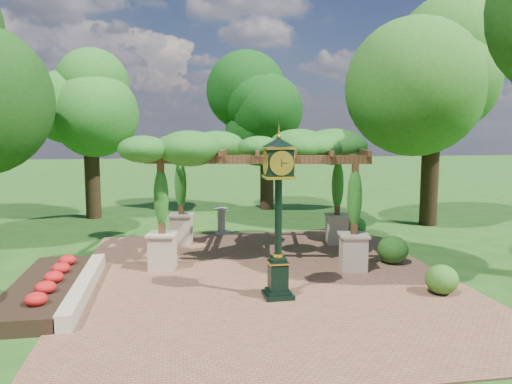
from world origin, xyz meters
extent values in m
plane|color=#1E4714|center=(0.00, 0.00, 0.00)|extent=(120.00, 120.00, 0.00)
cube|color=brown|center=(0.00, 1.00, 0.02)|extent=(10.00, 12.00, 0.04)
cube|color=#C6B793|center=(-4.60, 0.50, 0.20)|extent=(0.35, 5.00, 0.40)
cube|color=red|center=(-5.50, 0.50, 0.18)|extent=(1.50, 5.00, 0.36)
cube|color=black|center=(0.02, -0.55, 0.09)|extent=(0.69, 0.69, 0.10)
cube|color=black|center=(0.02, -0.55, 0.55)|extent=(0.43, 0.43, 0.77)
cube|color=gold|center=(0.02, -0.55, 0.89)|extent=(0.48, 0.48, 0.03)
cylinder|color=black|center=(0.02, -0.55, 2.00)|extent=(0.17, 0.17, 1.96)
cube|color=black|center=(0.02, -0.55, 3.27)|extent=(0.61, 0.61, 0.60)
cylinder|color=white|center=(0.03, -0.86, 3.27)|extent=(0.51, 0.03, 0.51)
cone|color=black|center=(0.02, -0.55, 3.74)|extent=(0.78, 0.78, 0.21)
sphere|color=gold|center=(0.02, -0.55, 3.87)|extent=(0.12, 0.12, 0.12)
cube|color=#BFAB8E|center=(-2.74, 2.40, 0.53)|extent=(0.83, 0.83, 0.99)
cube|color=#51331B|center=(-2.74, 2.40, 2.09)|extent=(0.20, 0.20, 2.02)
cube|color=#BFAB8E|center=(2.64, 1.41, 0.53)|extent=(0.83, 0.83, 0.99)
cube|color=#51331B|center=(2.64, 1.41, 2.09)|extent=(0.20, 0.20, 2.02)
cube|color=#BFAB8E|center=(-2.15, 5.63, 0.53)|extent=(0.83, 0.83, 0.99)
cube|color=#51331B|center=(-2.15, 5.63, 2.09)|extent=(0.20, 0.20, 2.02)
cube|color=#BFAB8E|center=(3.23, 4.64, 0.53)|extent=(0.83, 0.83, 0.99)
cube|color=#51331B|center=(3.23, 4.64, 2.09)|extent=(0.20, 0.20, 2.02)
cube|color=#51331B|center=(-0.05, 1.91, 3.19)|extent=(6.27, 1.30, 0.24)
cube|color=#51331B|center=(0.54, 5.13, 3.19)|extent=(6.27, 1.30, 0.24)
ellipsoid|color=#23601B|center=(0.24, 3.52, 3.49)|extent=(6.96, 5.03, 1.09)
cube|color=gray|center=(-0.60, 7.04, 0.05)|extent=(0.68, 0.68, 0.10)
cylinder|color=gray|center=(-0.60, 7.04, 0.52)|extent=(0.35, 0.35, 0.93)
cylinder|color=gray|center=(-0.60, 7.04, 1.00)|extent=(0.65, 0.65, 0.05)
ellipsoid|color=#2F611B|center=(4.01, -0.97, 0.40)|extent=(1.03, 1.03, 0.72)
ellipsoid|color=#1F4D15|center=(4.05, 1.87, 0.45)|extent=(1.14, 1.14, 0.83)
ellipsoid|color=#26611C|center=(4.38, 5.84, 0.40)|extent=(0.96, 0.96, 0.72)
cylinder|color=#312313|center=(-6.02, 11.63, 1.58)|extent=(0.68, 0.68, 3.17)
ellipsoid|color=#23621C|center=(-6.02, 11.63, 5.67)|extent=(3.92, 3.92, 5.00)
cylinder|color=#382316|center=(2.29, 12.86, 1.38)|extent=(0.69, 0.69, 2.77)
ellipsoid|color=#0F3B0E|center=(2.29, 12.86, 4.95)|extent=(3.66, 3.66, 4.37)
cylinder|color=#322113|center=(8.28, 7.59, 1.75)|extent=(0.73, 0.73, 3.49)
ellipsoid|color=#2A5E1B|center=(8.28, 7.59, 6.25)|extent=(5.08, 5.08, 5.52)
camera|label=1|loc=(-2.40, -11.85, 4.02)|focal=35.00mm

